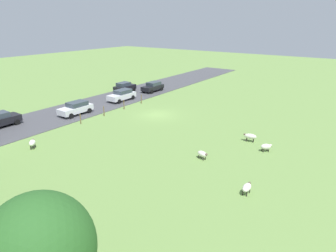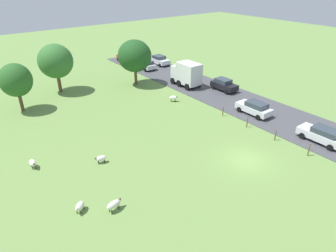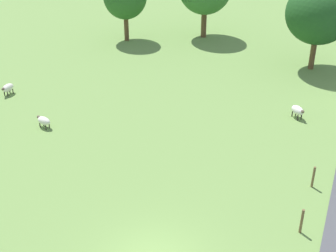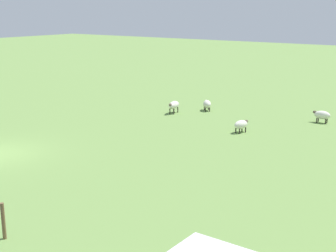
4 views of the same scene
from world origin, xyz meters
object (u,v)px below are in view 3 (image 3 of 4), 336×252
sheep_0 (298,110)px  tree_1 (319,13)px  sheep_2 (8,88)px  sheep_4 (44,121)px

sheep_0 → tree_1: tree_1 is taller
sheep_2 → sheep_4: 5.94m
tree_1 → sheep_2: bearing=-145.4°
sheep_0 → sheep_2: size_ratio=0.99×
sheep_0 → tree_1: bearing=92.5°
sheep_2 → sheep_4: (5.14, -2.99, -0.03)m
sheep_4 → sheep_0: bearing=27.2°
sheep_4 → tree_1: 21.52m
tree_1 → sheep_4: bearing=-130.7°
sheep_2 → sheep_4: sheep_2 is taller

